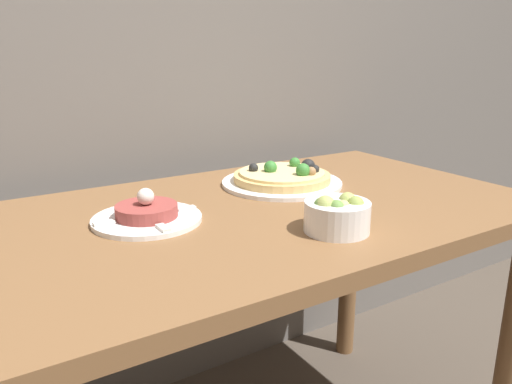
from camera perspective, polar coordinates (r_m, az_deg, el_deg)
name	(u,v)px	position (r m, az deg, el deg)	size (l,w,h in m)	color
dining_table	(244,254)	(1.11, -1.39, -7.11)	(1.31, 0.71, 0.72)	brown
pizza_plate	(283,178)	(1.27, 3.08, 1.61)	(0.30, 0.30, 0.06)	white
tartare_plate	(147,215)	(1.02, -12.37, -2.54)	(0.22, 0.22, 0.07)	white
small_bowl	(337,215)	(0.95, 9.24, -2.56)	(0.12, 0.12, 0.07)	white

